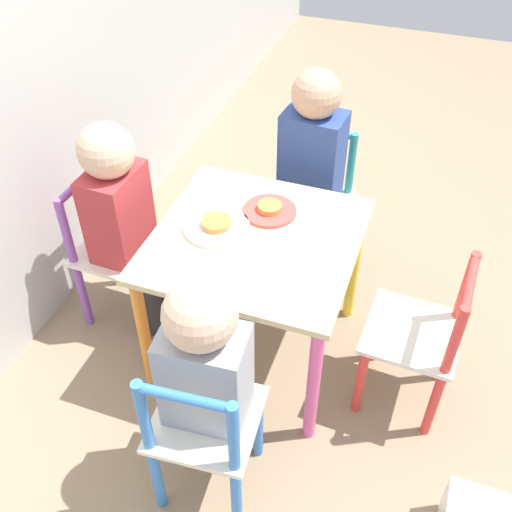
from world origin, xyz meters
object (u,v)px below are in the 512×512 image
Objects in this scene: chair_blue at (204,431)px; child_left at (208,367)px; chair_purple at (115,253)px; plate_right at (270,210)px; chair_teal at (312,203)px; child_right at (310,162)px; chair_red at (419,340)px; plate_back at (216,225)px; child_back at (122,211)px; kids_table at (256,256)px.

chair_blue is 0.73× the size of child_left.
chair_purple is 0.56m from plate_right.
chair_teal is 0.67× the size of child_right.
chair_teal is 1.00× the size of chair_red.
child_right is at bearing -19.66° from plate_back.
child_back is at bearing 87.23° from plate_back.
child_right reaches higher than child_left.
chair_teal is 0.71× the size of child_back.
child_back is 0.32m from plate_back.
chair_purple is at bearing -44.95° from child_left.
child_back is 0.94× the size of child_right.
child_left reaches higher than chair_blue.
chair_teal is 0.58m from plate_back.
chair_blue is (-0.50, -0.04, -0.15)m from kids_table.
child_left reaches higher than chair_teal.
chair_red is at bearing -90.38° from child_back.
chair_teal is 0.45m from plate_right.
child_left is (-0.88, 0.00, -0.03)m from child_right.
child_right is (0.94, 0.00, 0.21)m from chair_blue.
chair_blue and chair_red have the same top height.
child_right reaches higher than chair_purple.
chair_blue is 0.71× the size of child_back.
chair_blue is (-1.00, 0.00, 0.00)m from chair_teal.
child_left is at bearing -45.61° from chair_red.
kids_table is 0.52m from chair_teal.
chair_blue reaches higher than plate_back.
chair_purple is 0.73m from child_left.
plate_right is (0.15, 0.50, 0.23)m from chair_red.
chair_red is 2.75× the size of plate_back.
child_right is 0.47m from plate_back.
child_back is at bearing -51.57° from chair_blue.
child_left is (-0.46, -0.48, -0.01)m from child_back.
chair_purple is at bearing -48.28° from chair_blue.
child_back is at bearing 87.99° from kids_table.
chair_teal is at bearing -136.00° from chair_red.
child_back is at bearing -133.59° from child_right.
plate_right is at bearing 0.00° from kids_table.
child_right reaches higher than chair_teal.
chair_blue is 0.19m from child_left.
child_back is (0.04, 0.94, 0.19)m from chair_red.
child_left reaches higher than plate_right.
chair_red is 0.69m from child_right.
chair_teal reaches higher than plate_right.
child_right is at bearing -49.81° from chair_purple.
chair_purple is 0.67× the size of child_right.
child_right is at bearing -6.49° from plate_right.
child_back is at bearing -89.67° from chair_red.
chair_purple and chair_blue have the same top height.
child_right is 4.11× the size of plate_back.
child_back reaches higher than chair_blue.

